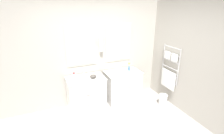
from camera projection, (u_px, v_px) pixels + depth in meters
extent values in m
cube|color=#B2ADA3|center=(91.00, 53.00, 4.23)|extent=(5.23, 0.06, 2.60)
cube|color=#BCB7A8|center=(81.00, 46.00, 4.04)|extent=(0.71, 0.02, 0.96)
cube|color=#B2BCBA|center=(81.00, 46.00, 4.03)|extent=(0.64, 0.01, 0.89)
cube|color=#BCB7A8|center=(118.00, 43.00, 4.40)|extent=(0.71, 0.02, 0.96)
cube|color=#B2BCBA|center=(119.00, 43.00, 4.39)|extent=(0.64, 0.01, 0.89)
cylinder|color=white|center=(101.00, 45.00, 4.17)|extent=(0.08, 0.08, 0.32)
cube|color=silver|center=(100.00, 44.00, 4.22)|extent=(0.05, 0.02, 0.08)
cube|color=#B2ADA3|center=(178.00, 54.00, 4.10)|extent=(0.06, 3.46, 2.60)
cylinder|color=silver|center=(179.00, 68.00, 4.04)|extent=(0.02, 0.02, 0.91)
cylinder|color=silver|center=(163.00, 61.00, 4.51)|extent=(0.02, 0.02, 0.91)
cylinder|color=silver|center=(173.00, 47.00, 4.13)|extent=(0.02, 0.55, 0.02)
cylinder|color=silver|center=(172.00, 54.00, 4.19)|extent=(0.02, 0.55, 0.02)
cylinder|color=silver|center=(171.00, 61.00, 4.25)|extent=(0.02, 0.55, 0.02)
cylinder|color=silver|center=(170.00, 68.00, 4.30)|extent=(0.02, 0.55, 0.02)
cylinder|color=silver|center=(169.00, 74.00, 4.36)|extent=(0.02, 0.55, 0.02)
cylinder|color=silver|center=(169.00, 80.00, 4.42)|extent=(0.02, 0.55, 0.02)
cube|color=white|center=(168.00, 79.00, 4.40)|extent=(0.04, 0.46, 0.45)
cube|color=white|center=(174.00, 58.00, 4.09)|extent=(0.04, 0.19, 0.18)
cube|color=white|center=(167.00, 55.00, 4.30)|extent=(0.04, 0.19, 0.18)
cube|color=white|center=(86.00, 94.00, 4.17)|extent=(0.85, 0.52, 0.77)
ellipsoid|color=white|center=(89.00, 99.00, 3.94)|extent=(0.78, 0.11, 0.65)
cube|color=silver|center=(86.00, 79.00, 4.03)|extent=(0.88, 0.54, 0.03)
ellipsoid|color=white|center=(86.00, 80.00, 4.02)|extent=(0.43, 0.37, 0.08)
cylinder|color=silver|center=(90.00, 94.00, 3.83)|extent=(0.23, 0.01, 0.01)
cylinder|color=silver|center=(90.00, 104.00, 3.92)|extent=(0.23, 0.01, 0.01)
cube|color=white|center=(123.00, 87.00, 4.52)|extent=(0.85, 0.52, 0.77)
ellipsoid|color=white|center=(127.00, 91.00, 4.30)|extent=(0.78, 0.11, 0.65)
cube|color=silver|center=(123.00, 73.00, 4.38)|extent=(0.88, 0.54, 0.03)
ellipsoid|color=white|center=(123.00, 74.00, 4.37)|extent=(0.43, 0.37, 0.08)
cylinder|color=silver|center=(129.00, 87.00, 4.19)|extent=(0.23, 0.01, 0.01)
cylinder|color=silver|center=(128.00, 96.00, 4.27)|extent=(0.23, 0.01, 0.01)
cylinder|color=silver|center=(84.00, 72.00, 4.12)|extent=(0.02, 0.02, 0.18)
cylinder|color=silver|center=(84.00, 70.00, 4.05)|extent=(0.02, 0.10, 0.02)
cylinder|color=silver|center=(81.00, 75.00, 4.12)|extent=(0.03, 0.03, 0.04)
cylinder|color=silver|center=(87.00, 75.00, 4.17)|extent=(0.03, 0.03, 0.04)
cylinder|color=silver|center=(121.00, 67.00, 4.47)|extent=(0.02, 0.02, 0.18)
cylinder|color=silver|center=(122.00, 64.00, 4.40)|extent=(0.02, 0.10, 0.02)
cylinder|color=silver|center=(118.00, 70.00, 4.47)|extent=(0.03, 0.03, 0.04)
cylinder|color=silver|center=(123.00, 69.00, 4.52)|extent=(0.03, 0.03, 0.04)
cylinder|color=silver|center=(74.00, 78.00, 3.81)|extent=(0.08, 0.08, 0.18)
cylinder|color=red|center=(74.00, 73.00, 3.78)|extent=(0.05, 0.05, 0.02)
ellipsoid|color=#4C4742|center=(93.00, 76.00, 4.00)|extent=(0.15, 0.15, 0.09)
cylinder|color=teal|center=(129.00, 69.00, 4.46)|extent=(0.06, 0.06, 0.10)
cylinder|color=#477238|center=(129.00, 65.00, 4.42)|extent=(0.01, 0.01, 0.09)
sphere|color=#E5BF47|center=(129.00, 63.00, 4.41)|extent=(0.06, 0.06, 0.06)
cube|color=white|center=(116.00, 74.00, 4.19)|extent=(0.11, 0.07, 0.02)
ellipsoid|color=#F2E5CC|center=(116.00, 74.00, 4.19)|extent=(0.06, 0.04, 0.02)
cylinder|color=silver|center=(163.00, 100.00, 4.42)|extent=(0.20, 0.20, 0.27)
torus|color=silver|center=(163.00, 95.00, 4.37)|extent=(0.21, 0.21, 0.01)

